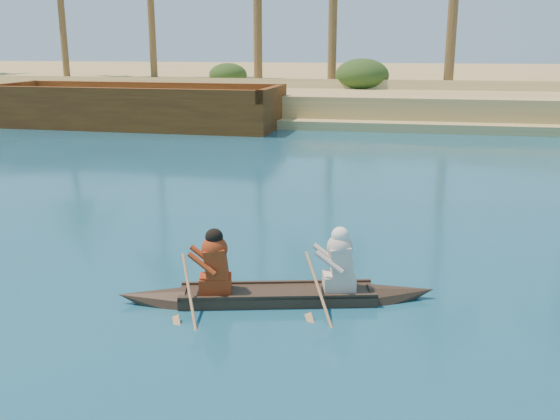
# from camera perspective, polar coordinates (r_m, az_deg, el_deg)

# --- Properties ---
(sandy_embankment) EXTENTS (150.00, 51.00, 1.50)m
(sandy_embankment) POSITION_cam_1_polar(r_m,az_deg,el_deg) (51.45, 0.37, 11.65)
(sandy_embankment) COLOR tan
(sandy_embankment) RESTS_ON ground
(shrub_cluster) EXTENTS (100.00, 6.00, 2.40)m
(shrub_cluster) POSITION_cam_1_polar(r_m,az_deg,el_deg) (36.43, -4.25, 11.32)
(shrub_cluster) COLOR #233F16
(shrub_cluster) RESTS_ON ground
(canoe) EXTENTS (4.45, 1.61, 1.22)m
(canoe) POSITION_cam_1_polar(r_m,az_deg,el_deg) (8.72, -0.23, -6.88)
(canoe) COLOR #33231B
(canoe) RESTS_ON ground
(barge_mid) EXTENTS (12.64, 4.54, 2.09)m
(barge_mid) POSITION_cam_1_polar(r_m,az_deg,el_deg) (28.15, -13.05, 8.96)
(barge_mid) COLOR brown
(barge_mid) RESTS_ON ground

